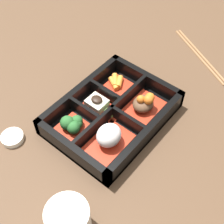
{
  "coord_description": "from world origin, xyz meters",
  "views": [
    {
      "loc": [
        0.33,
        0.27,
        0.55
      ],
      "look_at": [
        0.0,
        0.0,
        0.03
      ],
      "focal_mm": 50.0,
      "sensor_mm": 36.0,
      "label": 1
    }
  ],
  "objects_px": {
    "bowl_rice": "(109,137)",
    "sauce_dish": "(12,137)",
    "chopsticks": "(200,55)",
    "tea_cup": "(69,221)"
  },
  "relations": [
    {
      "from": "chopsticks",
      "to": "sauce_dish",
      "type": "distance_m",
      "value": 0.52
    },
    {
      "from": "bowl_rice",
      "to": "sauce_dish",
      "type": "height_order",
      "value": "bowl_rice"
    },
    {
      "from": "sauce_dish",
      "to": "tea_cup",
      "type": "bearing_deg",
      "value": 75.84
    },
    {
      "from": "chopsticks",
      "to": "sauce_dish",
      "type": "xyz_separation_m",
      "value": [
        0.49,
        -0.17,
        0.0
      ]
    },
    {
      "from": "bowl_rice",
      "to": "sauce_dish",
      "type": "bearing_deg",
      "value": -55.29
    },
    {
      "from": "tea_cup",
      "to": "sauce_dish",
      "type": "xyz_separation_m",
      "value": [
        -0.06,
        -0.23,
        -0.03
      ]
    },
    {
      "from": "tea_cup",
      "to": "sauce_dish",
      "type": "relative_size",
      "value": 1.57
    },
    {
      "from": "chopsticks",
      "to": "tea_cup",
      "type": "bearing_deg",
      "value": 5.66
    },
    {
      "from": "bowl_rice",
      "to": "chopsticks",
      "type": "relative_size",
      "value": 0.46
    },
    {
      "from": "chopsticks",
      "to": "sauce_dish",
      "type": "bearing_deg",
      "value": -19.45
    }
  ]
}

